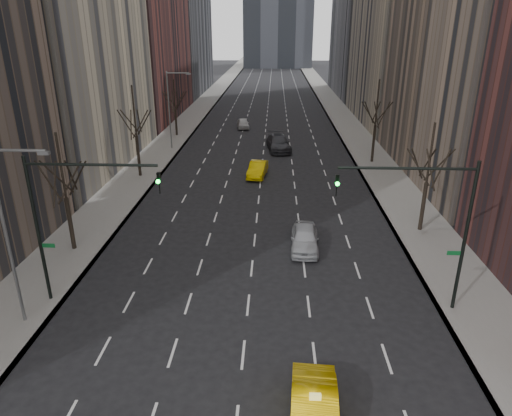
# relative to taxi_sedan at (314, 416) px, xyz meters

# --- Properties ---
(sidewalk_left) EXTENTS (4.50, 320.00, 0.15)m
(sidewalk_left) POSITION_rel_taxi_sedan_xyz_m (-15.12, 66.20, -0.73)
(sidewalk_left) COLOR slate
(sidewalk_left) RESTS_ON ground
(sidewalk_right) EXTENTS (4.50, 320.00, 0.15)m
(sidewalk_right) POSITION_rel_taxi_sedan_xyz_m (9.38, 66.20, -0.73)
(sidewalk_right) COLOR slate
(sidewalk_right) RESTS_ON ground
(tree_lw_b) EXTENTS (3.36, 3.50, 7.82)m
(tree_lw_b) POSITION_rel_taxi_sedan_xyz_m (-14.87, 14.20, 2.91)
(tree_lw_b) COLOR black
(tree_lw_b) RESTS_ON ground
(tree_lw_c) EXTENTS (3.36, 3.50, 8.74)m
(tree_lw_c) POSITION_rel_taxi_sedan_xyz_m (-14.87, 30.20, 3.23)
(tree_lw_c) COLOR black
(tree_lw_c) RESTS_ON ground
(tree_lw_d) EXTENTS (3.36, 3.50, 7.36)m
(tree_lw_d) POSITION_rel_taxi_sedan_xyz_m (-14.87, 48.20, 2.76)
(tree_lw_d) COLOR black
(tree_lw_d) RESTS_ON ground
(tree_rw_b) EXTENTS (3.36, 3.50, 7.82)m
(tree_rw_b) POSITION_rel_taxi_sedan_xyz_m (9.13, 18.20, 2.91)
(tree_rw_b) COLOR black
(tree_rw_b) RESTS_ON ground
(tree_rw_c) EXTENTS (3.36, 3.50, 8.74)m
(tree_rw_c) POSITION_rel_taxi_sedan_xyz_m (9.13, 36.20, 3.23)
(tree_rw_c) COLOR black
(tree_rw_c) RESTS_ON ground
(traffic_mast_left) EXTENTS (6.69, 0.39, 8.00)m
(traffic_mast_left) POSITION_rel_taxi_sedan_xyz_m (-11.97, 8.19, 4.68)
(traffic_mast_left) COLOR black
(traffic_mast_left) RESTS_ON ground
(traffic_mast_right) EXTENTS (6.69, 0.39, 8.00)m
(traffic_mast_right) POSITION_rel_taxi_sedan_xyz_m (6.24, 8.19, 4.68)
(traffic_mast_right) COLOR black
(traffic_mast_right) RESTS_ON ground
(streetlight_near) EXTENTS (2.83, 0.22, 9.00)m
(streetlight_near) POSITION_rel_taxi_sedan_xyz_m (-13.71, 6.20, 4.81)
(streetlight_near) COLOR slate
(streetlight_near) RESTS_ON ground
(streetlight_far) EXTENTS (2.83, 0.22, 9.00)m
(streetlight_far) POSITION_rel_taxi_sedan_xyz_m (-13.71, 41.20, 4.81)
(streetlight_far) COLOR slate
(streetlight_far) RESTS_ON ground
(taxi_sedan) EXTENTS (1.99, 4.98, 1.61)m
(taxi_sedan) POSITION_rel_taxi_sedan_xyz_m (0.00, 0.00, 0.00)
(taxi_sedan) COLOR #F6C005
(taxi_sedan) RESTS_ON ground
(silver_sedan_ahead) EXTENTS (2.04, 4.61, 1.54)m
(silver_sedan_ahead) POSITION_rel_taxi_sedan_xyz_m (0.54, 15.03, -0.03)
(silver_sedan_ahead) COLOR #B0B3B9
(silver_sedan_ahead) RESTS_ON ground
(far_taxi) EXTENTS (2.10, 4.64, 1.48)m
(far_taxi) POSITION_rel_taxi_sedan_xyz_m (-3.20, 30.80, -0.07)
(far_taxi) COLOR #EAC404
(far_taxi) RESTS_ON ground
(far_suv_grey) EXTENTS (3.30, 6.44, 1.79)m
(far_suv_grey) POSITION_rel_taxi_sedan_xyz_m (-1.07, 41.20, 0.09)
(far_suv_grey) COLOR #2D2D32
(far_suv_grey) RESTS_ON ground
(far_car_white) EXTENTS (2.16, 4.26, 1.39)m
(far_car_white) POSITION_rel_taxi_sedan_xyz_m (-6.20, 53.70, -0.11)
(far_car_white) COLOR #BDBDBD
(far_car_white) RESTS_ON ground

